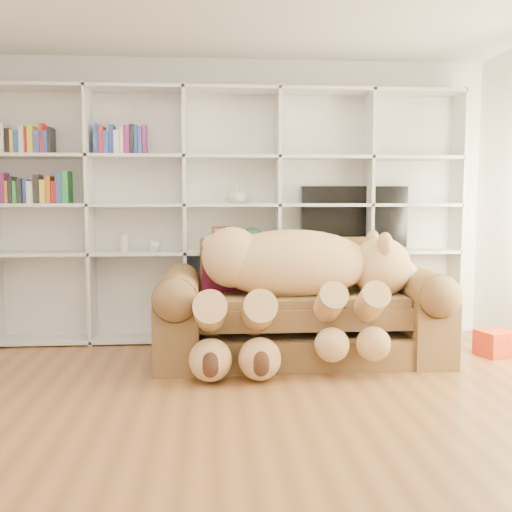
{
  "coord_description": "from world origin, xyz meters",
  "views": [
    {
      "loc": [
        -0.19,
        -3.12,
        1.33
      ],
      "look_at": [
        0.18,
        1.63,
        0.88
      ],
      "focal_mm": 40.0,
      "sensor_mm": 36.0,
      "label": 1
    }
  ],
  "objects": [
    {
      "name": "picture_frame",
      "position": [
        -0.1,
        2.3,
        0.99
      ],
      "size": [
        0.18,
        0.05,
        0.22
      ],
      "primitive_type": "cube",
      "rotation": [
        0.0,
        0.0,
        -0.12
      ],
      "color": "brown",
      "rests_on": "bookshelf"
    },
    {
      "name": "wall_back",
      "position": [
        0.0,
        2.5,
        1.35
      ],
      "size": [
        5.0,
        0.02,
        2.7
      ],
      "primitive_type": "cube",
      "color": "white",
      "rests_on": "floor"
    },
    {
      "name": "floor",
      "position": [
        0.0,
        0.0,
        0.0
      ],
      "size": [
        5.0,
        5.0,
        0.0
      ],
      "primitive_type": "plane",
      "color": "brown",
      "rests_on": "ground"
    },
    {
      "name": "green_vase",
      "position": [
        0.19,
        2.3,
        0.98
      ],
      "size": [
        0.22,
        0.22,
        0.22
      ],
      "primitive_type": "sphere",
      "color": "#29502D",
      "rests_on": "bookshelf"
    },
    {
      "name": "tv",
      "position": [
        1.19,
        2.35,
        1.17
      ],
      "size": [
        1.04,
        0.18,
        0.62
      ],
      "color": "black",
      "rests_on": "bookshelf"
    },
    {
      "name": "teddy_bear",
      "position": [
        0.49,
        1.44,
        0.71
      ],
      "size": [
        1.92,
        1.02,
        1.11
      ],
      "rotation": [
        0.0,
        0.0,
        0.07
      ],
      "color": "tan",
      "rests_on": "sofa"
    },
    {
      "name": "figurine_tall",
      "position": [
        -1.02,
        2.3,
        0.95
      ],
      "size": [
        0.09,
        0.09,
        0.17
      ],
      "primitive_type": "cylinder",
      "rotation": [
        0.0,
        0.0,
        -0.02
      ],
      "color": "beige",
      "rests_on": "bookshelf"
    },
    {
      "name": "bookshelf",
      "position": [
        -0.24,
        2.36,
        1.31
      ],
      "size": [
        4.43,
        0.35,
        2.4
      ],
      "color": "silver",
      "rests_on": "floor"
    },
    {
      "name": "wall_front",
      "position": [
        0.0,
        -2.5,
        1.35
      ],
      "size": [
        5.0,
        0.02,
        2.7
      ],
      "primitive_type": "cube",
      "color": "white",
      "rests_on": "floor"
    },
    {
      "name": "shelf_vase",
      "position": [
        0.05,
        2.3,
        1.41
      ],
      "size": [
        0.22,
        0.22,
        0.18
      ],
      "primitive_type": "imported",
      "rotation": [
        0.0,
        0.0,
        0.29
      ],
      "color": "beige",
      "rests_on": "bookshelf"
    },
    {
      "name": "throw_pillow",
      "position": [
        -0.04,
        1.81,
        0.74
      ],
      "size": [
        0.49,
        0.31,
        0.48
      ],
      "primitive_type": "cube",
      "rotation": [
        -0.24,
        0.0,
        -0.14
      ],
      "color": "maroon",
      "rests_on": "sofa"
    },
    {
      "name": "snow_globe",
      "position": [
        -0.72,
        2.3,
        0.92
      ],
      "size": [
        0.1,
        0.1,
        0.1
      ],
      "primitive_type": "sphere",
      "color": "silver",
      "rests_on": "bookshelf"
    },
    {
      "name": "gift_box",
      "position": [
        2.25,
        1.54,
        0.11
      ],
      "size": [
        0.33,
        0.32,
        0.22
      ],
      "primitive_type": "cube",
      "rotation": [
        0.0,
        0.0,
        0.27
      ],
      "color": "red",
      "rests_on": "floor"
    },
    {
      "name": "figurine_short",
      "position": [
        -0.75,
        2.3,
        0.92
      ],
      "size": [
        0.08,
        0.08,
        0.11
      ],
      "primitive_type": "cylinder",
      "rotation": [
        0.0,
        0.0,
        -0.32
      ],
      "color": "beige",
      "rests_on": "bookshelf"
    },
    {
      "name": "sofa",
      "position": [
        0.55,
        1.64,
        0.38
      ],
      "size": [
        2.39,
        1.03,
        1.0
      ],
      "color": "brown",
      "rests_on": "floor"
    }
  ]
}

